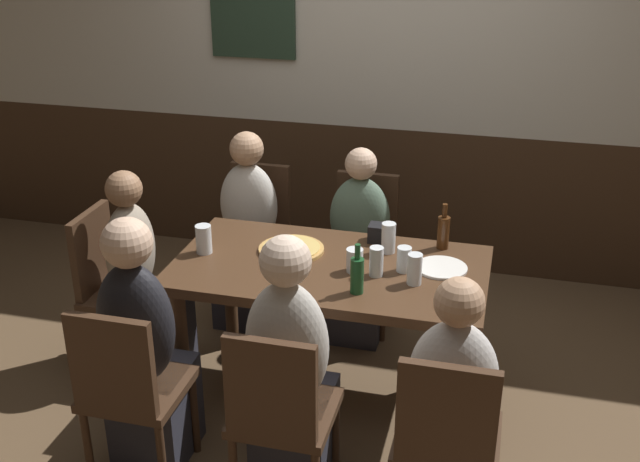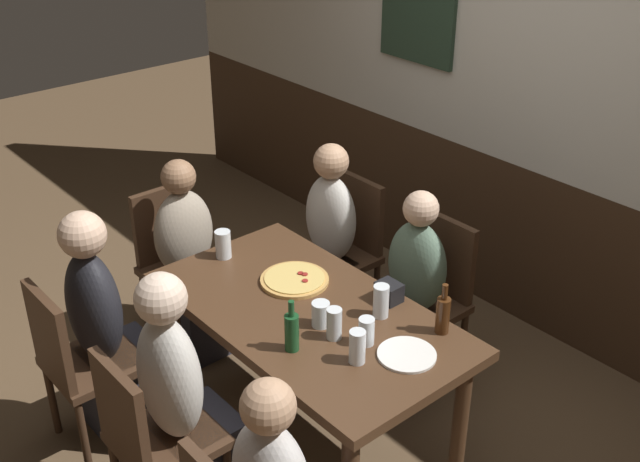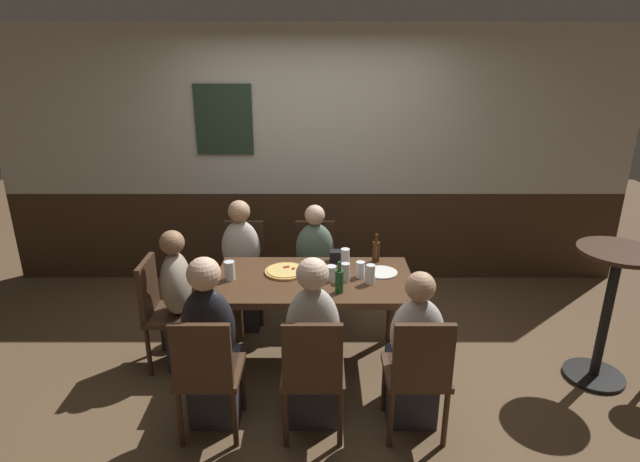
# 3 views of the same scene
# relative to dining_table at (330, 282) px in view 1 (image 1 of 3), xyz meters

# --- Properties ---
(ground_plane) EXTENTS (12.00, 12.00, 0.00)m
(ground_plane) POSITION_rel_dining_table_xyz_m (0.00, 0.00, -0.65)
(ground_plane) COLOR brown
(wall_back) EXTENTS (6.40, 0.13, 2.60)m
(wall_back) POSITION_rel_dining_table_xyz_m (-0.01, 1.65, 0.66)
(wall_back) COLOR #3D2819
(wall_back) RESTS_ON ground_plane
(dining_table) EXTENTS (1.49, 0.81, 0.74)m
(dining_table) POSITION_rel_dining_table_xyz_m (0.00, 0.00, 0.00)
(dining_table) COLOR #472D1C
(dining_table) RESTS_ON ground_plane
(chair_left_far) EXTENTS (0.40, 0.40, 0.88)m
(chair_left_far) POSITION_rel_dining_table_xyz_m (-0.65, 0.82, -0.15)
(chair_left_far) COLOR #422B1C
(chair_left_far) RESTS_ON ground_plane
(chair_head_west) EXTENTS (0.40, 0.40, 0.88)m
(chair_head_west) POSITION_rel_dining_table_xyz_m (-1.16, 0.00, -0.15)
(chair_head_west) COLOR #422B1C
(chair_head_west) RESTS_ON ground_plane
(chair_left_near) EXTENTS (0.40, 0.40, 0.88)m
(chair_left_near) POSITION_rel_dining_table_xyz_m (-0.65, -0.82, -0.15)
(chair_left_near) COLOR #422B1C
(chair_left_near) RESTS_ON ground_plane
(chair_mid_near) EXTENTS (0.40, 0.40, 0.88)m
(chair_mid_near) POSITION_rel_dining_table_xyz_m (0.00, -0.82, -0.15)
(chair_mid_near) COLOR #422B1C
(chair_mid_near) RESTS_ON ground_plane
(chair_mid_far) EXTENTS (0.40, 0.40, 0.88)m
(chair_mid_far) POSITION_rel_dining_table_xyz_m (0.00, 0.82, -0.15)
(chair_mid_far) COLOR #422B1C
(chair_mid_far) RESTS_ON ground_plane
(chair_right_near) EXTENTS (0.40, 0.40, 0.88)m
(chair_right_near) POSITION_rel_dining_table_xyz_m (0.65, -0.82, -0.15)
(chair_right_near) COLOR #422B1C
(chair_right_near) RESTS_ON ground_plane
(person_left_far) EXTENTS (0.34, 0.37, 1.14)m
(person_left_far) POSITION_rel_dining_table_xyz_m (-0.65, 0.66, -0.17)
(person_left_far) COLOR #2D2D38
(person_left_far) RESTS_ON ground_plane
(person_head_west) EXTENTS (0.37, 0.34, 1.12)m
(person_head_west) POSITION_rel_dining_table_xyz_m (-1.00, 0.00, -0.18)
(person_head_west) COLOR #2D2D38
(person_head_west) RESTS_ON ground_plane
(person_left_near) EXTENTS (0.34, 0.37, 1.20)m
(person_left_near) POSITION_rel_dining_table_xyz_m (-0.65, -0.66, -0.13)
(person_left_near) COLOR #2D2D38
(person_left_near) RESTS_ON ground_plane
(person_mid_near) EXTENTS (0.34, 0.37, 1.20)m
(person_mid_near) POSITION_rel_dining_table_xyz_m (0.00, -0.66, -0.14)
(person_mid_near) COLOR #2D2D38
(person_mid_near) RESTS_ON ground_plane
(person_mid_far) EXTENTS (0.34, 0.37, 1.10)m
(person_mid_far) POSITION_rel_dining_table_xyz_m (-0.00, 0.66, -0.19)
(person_mid_far) COLOR #2D2D38
(person_mid_far) RESTS_ON ground_plane
(person_right_near) EXTENTS (0.34, 0.37, 1.11)m
(person_right_near) POSITION_rel_dining_table_xyz_m (0.65, -0.66, -0.18)
(person_right_near) COLOR #2D2D38
(person_right_near) RESTS_ON ground_plane
(pizza) EXTENTS (0.32, 0.32, 0.03)m
(pizza) POSITION_rel_dining_table_xyz_m (-0.22, 0.10, 0.10)
(pizza) COLOR tan
(pizza) RESTS_ON dining_table
(pint_glass_stout) EXTENTS (0.07, 0.07, 0.14)m
(pint_glass_stout) POSITION_rel_dining_table_xyz_m (0.23, -0.05, 0.15)
(pint_glass_stout) COLOR silver
(pint_glass_stout) RESTS_ON dining_table
(beer_glass_half) EXTENTS (0.08, 0.08, 0.14)m
(beer_glass_half) POSITION_rel_dining_table_xyz_m (-0.63, -0.02, 0.16)
(beer_glass_half) COLOR silver
(beer_glass_half) RESTS_ON dining_table
(tumbler_water) EXTENTS (0.08, 0.08, 0.11)m
(tumbler_water) POSITION_rel_dining_table_xyz_m (0.13, -0.03, 0.14)
(tumbler_water) COLOR silver
(tumbler_water) RESTS_ON dining_table
(pint_glass_amber) EXTENTS (0.07, 0.07, 0.15)m
(pint_glass_amber) POSITION_rel_dining_table_xyz_m (0.24, 0.21, 0.16)
(pint_glass_amber) COLOR silver
(pint_glass_amber) RESTS_ON dining_table
(beer_glass_tall) EXTENTS (0.07, 0.07, 0.12)m
(beer_glass_tall) POSITION_rel_dining_table_xyz_m (0.35, 0.02, 0.14)
(beer_glass_tall) COLOR silver
(beer_glass_tall) RESTS_ON dining_table
(highball_clear) EXTENTS (0.07, 0.07, 0.15)m
(highball_clear) POSITION_rel_dining_table_xyz_m (0.41, -0.09, 0.16)
(highball_clear) COLOR silver
(highball_clear) RESTS_ON dining_table
(beer_bottle_green) EXTENTS (0.06, 0.06, 0.23)m
(beer_bottle_green) POSITION_rel_dining_table_xyz_m (0.18, -0.24, 0.18)
(beer_bottle_green) COLOR #194723
(beer_bottle_green) RESTS_ON dining_table
(beer_bottle_brown) EXTENTS (0.06, 0.06, 0.23)m
(beer_bottle_brown) POSITION_rel_dining_table_xyz_m (0.50, 0.32, 0.18)
(beer_bottle_brown) COLOR #42230F
(beer_bottle_brown) RESTS_ON dining_table
(plate_white_large) EXTENTS (0.24, 0.24, 0.01)m
(plate_white_large) POSITION_rel_dining_table_xyz_m (0.52, 0.09, 0.10)
(plate_white_large) COLOR white
(plate_white_large) RESTS_ON dining_table
(condiment_caddy) EXTENTS (0.11, 0.09, 0.09)m
(condiment_caddy) POSITION_rel_dining_table_xyz_m (0.18, 0.32, 0.14)
(condiment_caddy) COLOR black
(condiment_caddy) RESTS_ON dining_table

